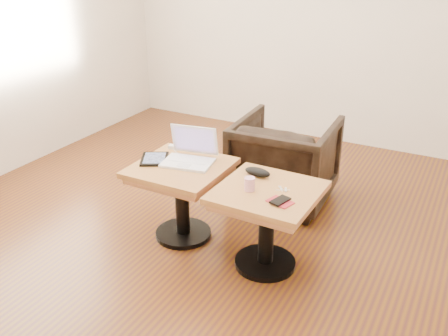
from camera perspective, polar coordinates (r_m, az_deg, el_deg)
The scene contains 11 objects.
room_shell at distance 2.91m, azimuth 0.26°, elevation 14.14°, with size 4.52×4.52×2.71m.
side_table_left at distance 3.33m, azimuth -4.89°, elevation -1.79°, with size 0.59×0.59×0.54m.
side_table_right at distance 3.02m, azimuth 4.96°, elevation -4.72°, with size 0.60×0.60×0.54m.
laptop at distance 3.31m, azimuth -3.92°, elevation 1.48°, with size 0.36×0.33×0.23m.
tablet at distance 3.37m, azimuth -7.94°, elevation 1.04°, with size 0.26×0.28×0.02m.
charging_adapter at distance 3.55m, azimuth -5.97°, elevation 2.44°, with size 0.04×0.04×0.03m, color white.
glasses_case at distance 3.11m, azimuth 3.86°, elevation -0.46°, with size 0.17×0.08×0.05m, color black.
striped_cup at distance 2.93m, azimuth 2.94°, elevation -1.84°, with size 0.06×0.06×0.08m, color #D0467A.
earbuds_tangle at distance 2.96m, azimuth 6.77°, elevation -2.39°, with size 0.08×0.05×0.01m.
phone_on_sleeve at distance 2.82m, azimuth 6.44°, elevation -3.79°, with size 0.16×0.14×0.02m.
armchair at distance 3.87m, azimuth 6.95°, elevation 0.85°, with size 0.72×0.74×0.67m, color black.
Camera 1 is at (1.34, -2.53, 1.88)m, focal length 40.00 mm.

